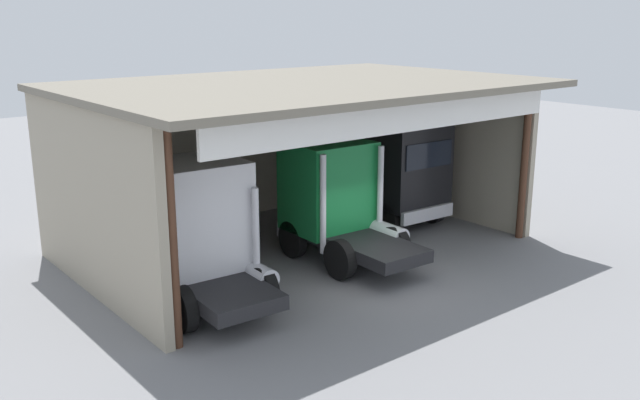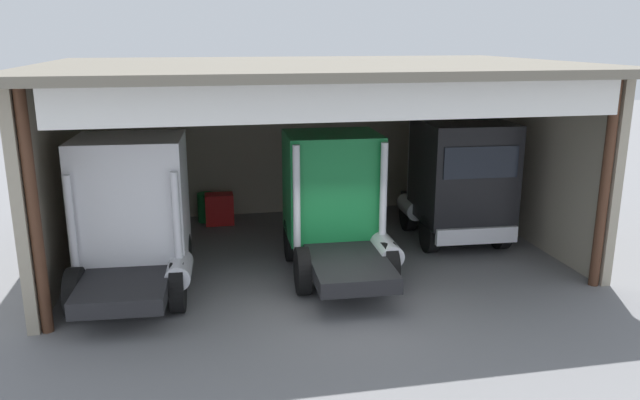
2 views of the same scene
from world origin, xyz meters
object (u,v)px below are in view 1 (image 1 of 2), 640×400
(truck_green_left_bay, at_px, (336,199))
(truck_black_center_bay, at_px, (398,170))
(tool_cart, at_px, (181,224))
(truck_white_center_left_bay, at_px, (198,231))
(oil_drum, at_px, (165,224))

(truck_green_left_bay, xyz_separation_m, truck_black_center_bay, (3.96, 1.32, 0.12))
(truck_black_center_bay, relative_size, tool_cart, 4.48)
(truck_green_left_bay, distance_m, truck_black_center_bay, 4.18)
(truck_black_center_bay, distance_m, tool_cart, 7.65)
(truck_white_center_left_bay, xyz_separation_m, truck_black_center_bay, (8.94, 1.83, 0.00))
(tool_cart, bearing_deg, truck_white_center_left_bay, -113.05)
(truck_white_center_left_bay, bearing_deg, truck_green_left_bay, 9.19)
(truck_white_center_left_bay, distance_m, truck_green_left_bay, 5.00)
(truck_white_center_left_bay, height_order, truck_green_left_bay, truck_white_center_left_bay)
(truck_white_center_left_bay, relative_size, oil_drum, 4.61)
(tool_cart, bearing_deg, truck_green_left_bay, -58.57)
(truck_white_center_left_bay, distance_m, oil_drum, 5.94)
(truck_green_left_bay, height_order, truck_black_center_bay, truck_black_center_bay)
(truck_white_center_left_bay, bearing_deg, oil_drum, 75.49)
(truck_white_center_left_bay, relative_size, tool_cart, 4.37)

